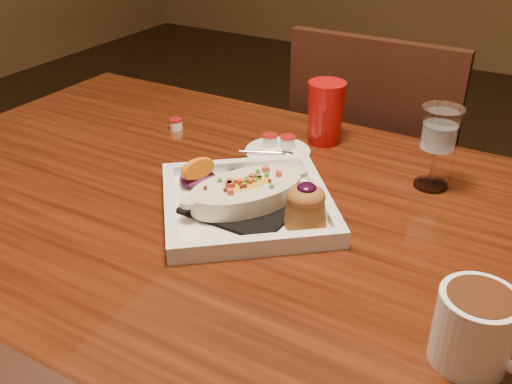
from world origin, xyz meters
The scene contains 8 objects.
table centered at (0.00, 0.00, 0.65)m, with size 1.50×0.90×0.75m.
chair_far centered at (0.00, 0.63, 0.51)m, with size 0.42×0.42×0.93m.
plate centered at (-0.02, 0.02, 0.78)m, with size 0.38×0.38×0.08m.
coffee_mug centered at (0.36, -0.14, 0.80)m, with size 0.13×0.09×0.09m.
goblet centered at (0.21, 0.25, 0.85)m, with size 0.07×0.07×0.15m.
saucer centered at (-0.09, 0.23, 0.76)m, with size 0.13×0.13×0.09m.
creamer_loose centered at (-0.34, 0.23, 0.76)m, with size 0.03×0.03×0.02m.
red_tumbler centered at (-0.04, 0.33, 0.81)m, with size 0.08×0.08×0.13m, color #B30E0C.
Camera 1 is at (0.39, -0.68, 1.25)m, focal length 40.00 mm.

